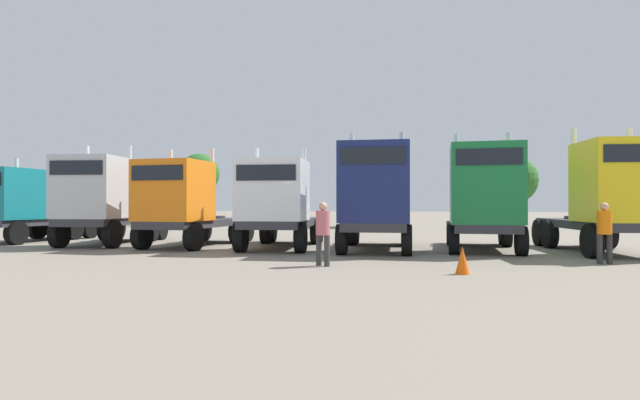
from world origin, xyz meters
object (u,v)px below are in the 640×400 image
at_px(semi_truck_teal, 17,204).
at_px(visitor_in_hivis, 604,228).
at_px(semi_truck_yellow, 611,197).
at_px(visitor_with_camera, 323,229).
at_px(semi_truck_white, 278,204).
at_px(semi_truck_green, 484,197).
at_px(semi_truck_navy, 375,197).
at_px(semi_truck_orange, 184,203).
at_px(semi_truck_silver, 101,200).
at_px(traffic_cone_near, 462,260).

xyz_separation_m(semi_truck_teal, visitor_in_hivis, (23.17, -3.80, -0.71)).
height_order(semi_truck_yellow, visitor_with_camera, semi_truck_yellow).
bearing_deg(semi_truck_white, semi_truck_green, 89.20).
distance_m(semi_truck_teal, semi_truck_navy, 16.38).
distance_m(semi_truck_orange, semi_truck_navy, 7.72).
xyz_separation_m(semi_truck_white, visitor_with_camera, (2.70, -4.78, -0.70)).
bearing_deg(visitor_with_camera, visitor_in_hivis, -50.38).
relative_size(semi_truck_teal, semi_truck_silver, 0.92).
distance_m(semi_truck_teal, semi_truck_silver, 4.85).
relative_size(semi_truck_silver, visitor_with_camera, 3.54).
bearing_deg(semi_truck_white, semi_truck_yellow, 86.64).
distance_m(semi_truck_white, visitor_in_hivis, 11.00).
relative_size(semi_truck_white, visitor_with_camera, 3.65).
bearing_deg(semi_truck_green, semi_truck_silver, -87.46).
bearing_deg(semi_truck_yellow, visitor_in_hivis, -27.67).
distance_m(semi_truck_yellow, visitor_with_camera, 10.38).
distance_m(semi_truck_silver, traffic_cone_near, 15.47).
distance_m(semi_truck_teal, semi_truck_yellow, 24.32).
bearing_deg(semi_truck_navy, semi_truck_white, -97.16).
bearing_deg(visitor_in_hivis, traffic_cone_near, 115.07).
bearing_deg(semi_truck_orange, semi_truck_navy, 90.85).
bearing_deg(visitor_in_hivis, semi_truck_yellow, -31.79).
bearing_deg(semi_truck_yellow, semi_truck_teal, -98.36).
xyz_separation_m(semi_truck_teal, semi_truck_orange, (8.61, -1.01, 0.02)).
bearing_deg(semi_truck_teal, visitor_with_camera, 73.54).
bearing_deg(visitor_with_camera, semi_truck_teal, 93.97).
bearing_deg(traffic_cone_near, visitor_in_hivis, 35.42).
bearing_deg(traffic_cone_near, semi_truck_teal, 160.28).
height_order(semi_truck_navy, visitor_with_camera, semi_truck_navy).
relative_size(semi_truck_navy, traffic_cone_near, 9.40).
xyz_separation_m(semi_truck_orange, visitor_in_hivis, (14.56, -2.79, -0.73)).
height_order(semi_truck_teal, semi_truck_silver, semi_truck_silver).
relative_size(semi_truck_orange, semi_truck_navy, 0.98).
distance_m(semi_truck_white, traffic_cone_near, 8.71).
distance_m(semi_truck_silver, visitor_in_hivis, 18.65).
distance_m(semi_truck_teal, traffic_cone_near, 20.19).
relative_size(semi_truck_silver, traffic_cone_near, 9.24).
xyz_separation_m(semi_truck_teal, semi_truck_green, (20.19, -0.63, 0.24)).
bearing_deg(semi_truck_white, visitor_with_camera, 25.23).
height_order(semi_truck_teal, semi_truck_green, semi_truck_green).
height_order(semi_truck_orange, semi_truck_navy, semi_truck_navy).
height_order(semi_truck_white, semi_truck_navy, semi_truck_navy).
bearing_deg(semi_truck_teal, semi_truck_orange, 87.91).
relative_size(semi_truck_green, traffic_cone_near, 8.95).
distance_m(semi_truck_white, semi_truck_yellow, 11.77).
distance_m(visitor_in_hivis, visitor_with_camera, 8.20).
bearing_deg(visitor_with_camera, semi_truck_green, -18.35).
relative_size(semi_truck_yellow, visitor_in_hivis, 3.57).
bearing_deg(semi_truck_navy, semi_truck_silver, -95.27).
bearing_deg(semi_truck_green, semi_truck_yellow, 87.91).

